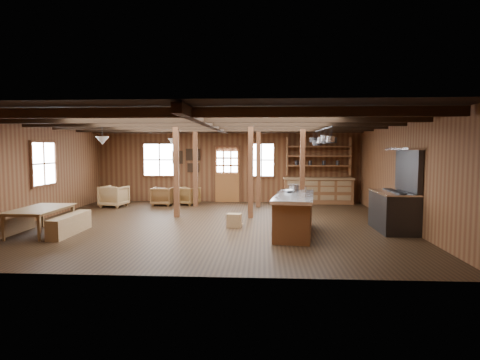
% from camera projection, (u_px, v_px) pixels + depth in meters
% --- Properties ---
extents(room, '(10.04, 9.04, 2.84)m').
position_uv_depth(room, '(212.00, 172.00, 10.76)').
color(room, black).
rests_on(room, ground).
extents(ceiling_joists, '(9.80, 8.82, 0.18)m').
position_uv_depth(ceiling_joists, '(213.00, 125.00, 10.84)').
color(ceiling_joists, black).
rests_on(ceiling_joists, ceiling).
extents(timber_posts, '(3.95, 2.35, 2.80)m').
position_uv_depth(timber_posts, '(237.00, 168.00, 12.80)').
color(timber_posts, '#472514').
rests_on(timber_posts, floor).
extents(back_door, '(1.02, 0.08, 2.15)m').
position_uv_depth(back_door, '(227.00, 179.00, 15.23)').
color(back_door, brown).
rests_on(back_door, floor).
extents(window_back_left, '(1.32, 0.06, 1.32)m').
position_uv_depth(window_back_left, '(160.00, 160.00, 15.34)').
color(window_back_left, white).
rests_on(window_back_left, wall_back).
extents(window_back_right, '(1.02, 0.06, 1.32)m').
position_uv_depth(window_back_right, '(261.00, 160.00, 15.11)').
color(window_back_right, white).
rests_on(window_back_right, wall_back).
extents(window_left, '(0.14, 1.24, 1.32)m').
position_uv_depth(window_left, '(43.00, 164.00, 11.53)').
color(window_left, white).
rests_on(window_left, wall_back).
extents(notice_boards, '(1.08, 0.03, 0.90)m').
position_uv_depth(notice_boards, '(188.00, 159.00, 15.27)').
color(notice_boards, beige).
rests_on(notice_boards, wall_back).
extents(back_counter, '(2.55, 0.60, 2.45)m').
position_uv_depth(back_counter, '(318.00, 187.00, 14.81)').
color(back_counter, brown).
rests_on(back_counter, floor).
extents(pendant_lamps, '(1.86, 2.36, 0.66)m').
position_uv_depth(pendant_lamps, '(141.00, 141.00, 11.82)').
color(pendant_lamps, '#2C2C2F').
rests_on(pendant_lamps, ceiling).
extents(pot_rack, '(0.41, 3.00, 0.45)m').
position_uv_depth(pot_rack, '(322.00, 140.00, 10.90)').
color(pot_rack, '#2C2C2F').
rests_on(pot_rack, ceiling).
extents(kitchen_island, '(1.20, 2.59, 1.20)m').
position_uv_depth(kitchen_island, '(294.00, 214.00, 9.54)').
color(kitchen_island, brown).
rests_on(kitchen_island, floor).
extents(step_stool, '(0.43, 0.33, 0.35)m').
position_uv_depth(step_stool, '(234.00, 220.00, 10.37)').
color(step_stool, brown).
rests_on(step_stool, floor).
extents(commercial_range, '(0.85, 1.66, 2.05)m').
position_uv_depth(commercial_range, '(396.00, 204.00, 9.89)').
color(commercial_range, '#2C2C2F').
rests_on(commercial_range, floor).
extents(dining_table, '(1.00, 1.77, 0.62)m').
position_uv_depth(dining_table, '(42.00, 221.00, 9.56)').
color(dining_table, brown).
rests_on(dining_table, floor).
extents(bench_wall, '(0.27, 1.46, 0.40)m').
position_uv_depth(bench_wall, '(12.00, 225.00, 9.62)').
color(bench_wall, brown).
rests_on(bench_wall, floor).
extents(bench_aisle, '(0.32, 1.68, 0.46)m').
position_uv_depth(bench_aisle, '(70.00, 224.00, 9.53)').
color(bench_aisle, brown).
rests_on(bench_aisle, floor).
extents(armchair_a, '(0.73, 0.75, 0.66)m').
position_uv_depth(armchair_a, '(163.00, 196.00, 14.34)').
color(armchair_a, brown).
rests_on(armchair_a, floor).
extents(armchair_b, '(0.93, 0.94, 0.65)m').
position_uv_depth(armchair_b, '(188.00, 196.00, 14.52)').
color(armchair_b, brown).
rests_on(armchair_b, floor).
extents(armchair_c, '(0.94, 0.96, 0.75)m').
position_uv_depth(armchair_c, '(114.00, 196.00, 13.98)').
color(armchair_c, '#9A7546').
rests_on(armchair_c, floor).
extents(counter_pot, '(0.28, 0.28, 0.17)m').
position_uv_depth(counter_pot, '(294.00, 188.00, 10.40)').
color(counter_pot, silver).
rests_on(counter_pot, kitchen_island).
extents(bowl, '(0.34, 0.34, 0.06)m').
position_uv_depth(bowl, '(289.00, 191.00, 10.05)').
color(bowl, silver).
rests_on(bowl, kitchen_island).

